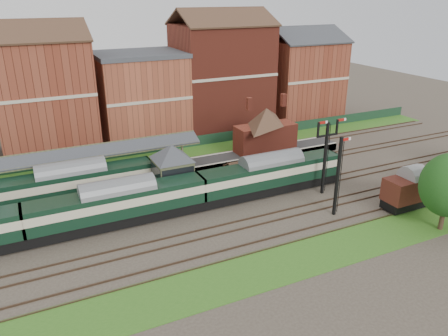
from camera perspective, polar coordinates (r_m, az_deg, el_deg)
name	(u,v)px	position (r m, az deg, el deg)	size (l,w,h in m)	color
ground	(212,205)	(45.07, -1.55, -4.87)	(160.00, 160.00, 0.00)	#473D33
grass_back	(163,156)	(58.85, -7.95, 1.54)	(90.00, 4.50, 0.06)	#2D6619
grass_front	(274,266)	(35.94, 6.52, -12.60)	(90.00, 5.00, 0.06)	#2D6619
fence	(158,147)	(60.41, -8.58, 2.78)	(90.00, 0.12, 1.50)	#193823
platform	(139,176)	(51.82, -11.06, -0.99)	(55.00, 3.40, 1.00)	#2D2D2D
signal_box	(173,170)	(45.52, -6.72, -0.33)	(5.40, 5.40, 6.00)	#5E7352
brick_hut	(241,175)	(49.21, 2.20, -0.95)	(3.20, 2.64, 2.94)	maroon
station_building	(266,129)	(56.87, 5.46, 5.11)	(8.10, 8.10, 5.90)	maroon
canopy	(82,150)	(49.40, -18.12, 2.24)	(26.00, 3.89, 4.08)	#505032
semaphore_bracket	(326,153)	(47.17, 13.15, 1.91)	(3.60, 0.25, 8.18)	black
semaphore_siding	(338,175)	(42.91, 14.65, -0.95)	(1.23, 0.25, 8.00)	black
town_backdrop	(140,92)	(65.22, -10.93, 9.76)	(69.00, 10.00, 16.00)	maroon
dmu_train	(119,204)	(41.56, -13.56, -4.54)	(49.19, 2.59, 3.78)	black
platform_railcar	(73,184)	(47.04, -19.16, -1.96)	(16.49, 2.60, 3.80)	black
goods_van_a	(411,189)	(47.69, 23.21, -2.57)	(5.72, 2.48, 3.47)	black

